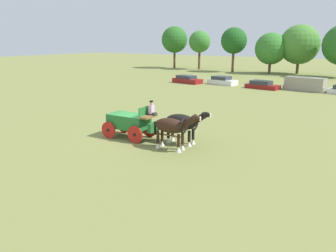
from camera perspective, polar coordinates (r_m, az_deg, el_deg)
ground_plane at (r=22.36m, az=-6.65°, el=-1.97°), size 220.00×220.00×0.00m
show_wagon at (r=21.98m, az=-6.39°, el=0.68°), size 5.60×1.88×2.59m
draft_horse_near at (r=20.60m, az=2.53°, el=0.54°), size 3.17×1.05×2.20m
draft_horse_off at (r=19.48m, az=0.75°, el=-0.17°), size 3.09×0.96×2.25m
parked_vehicle_a at (r=50.58m, az=3.28°, el=7.93°), size 4.75×2.59×1.14m
parked_vehicle_b at (r=49.44m, az=9.27°, el=7.64°), size 4.38×2.59×1.20m
parked_vehicle_c at (r=46.38m, az=15.82°, el=6.75°), size 4.61×2.46×1.06m
parked_vehicle_d at (r=46.19m, az=22.44°, el=6.64°), size 5.31×2.60×1.70m
tree_a at (r=77.54m, az=1.13°, el=14.58°), size 5.85×5.85×9.28m
tree_b at (r=74.50m, az=5.45°, el=14.18°), size 4.66×4.66×8.26m
tree_c at (r=69.20m, az=11.23°, el=14.15°), size 5.14×5.14×8.73m
tree_d at (r=67.35m, az=17.23°, el=12.55°), size 5.95×5.95×7.67m
tree_e at (r=68.09m, az=21.64°, el=12.86°), size 7.28×7.28×9.11m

